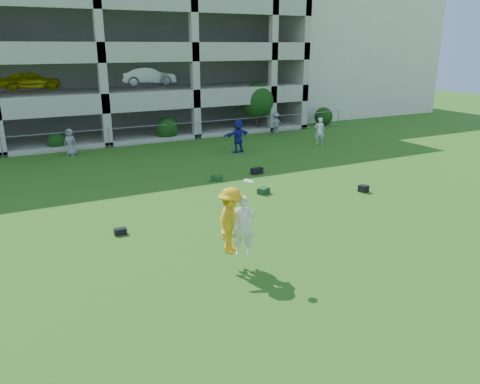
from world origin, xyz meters
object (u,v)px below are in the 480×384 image
stucco_building (323,57)px  parking_garage (77,47)px  bystander_c (70,142)px  bystander_d (238,136)px  bystander_e (319,131)px  bystander_f (276,123)px  frisbee_contest (234,222)px  crate_d (363,189)px

stucco_building → parking_garage: size_ratio=0.53×
parking_garage → bystander_c: bearing=-103.9°
bystander_d → bystander_e: (5.60, -0.47, -0.10)m
bystander_d → parking_garage: (-6.50, 13.65, 5.03)m
bystander_d → parking_garage: size_ratio=0.07×
bystander_f → frisbee_contest: 21.25m
bystander_d → parking_garage: 15.94m
bystander_c → bystander_f: size_ratio=0.99×
crate_d → frisbee_contest: frisbee_contest is taller
frisbee_contest → stucco_building: bearing=49.3°
stucco_building → bystander_f: stucco_building is taller
bystander_c → parking_garage: parking_garage is taller
bystander_c → crate_d: (10.19, -13.25, -0.63)m
bystander_e → crate_d: size_ratio=5.03×
bystander_f → parking_garage: size_ratio=0.05×
frisbee_contest → bystander_f: bearing=55.1°
bystander_c → frisbee_contest: 17.27m
crate_d → frisbee_contest: bearing=-154.8°
stucco_building → bystander_d: size_ratio=8.15×
bystander_f → bystander_e: bearing=97.9°
stucco_building → crate_d: bearing=-123.0°
bystander_e → frisbee_contest: 18.18m
stucco_building → crate_d: stucco_building is taller
bystander_d → bystander_f: bearing=-155.3°
crate_d → bystander_e: bearing=64.3°
bystander_d → bystander_c: bearing=-35.6°
stucco_building → bystander_c: (-25.47, -10.26, -4.22)m
frisbee_contest → bystander_d: bearing=62.3°
stucco_building → bystander_e: (-10.90, -14.42, -4.12)m
bystander_d → crate_d: bystander_d is taller
bystander_e → crate_d: (-4.38, -9.10, -0.73)m
bystander_c → frisbee_contest: bearing=-43.6°
bystander_f → parking_garage: bearing=-38.9°
bystander_c → crate_d: 16.73m
bystander_c → parking_garage: (2.47, 9.96, 5.24)m
bystander_e → bystander_d: bearing=19.0°
bystander_e → parking_garage: (-12.10, 14.12, 5.13)m
bystander_c → parking_garage: 11.52m
bystander_f → parking_garage: parking_garage is taller
bystander_d → parking_garage: bearing=-77.7°
bystander_c → bystander_d: bystander_d is taller
bystander_c → parking_garage: size_ratio=0.05×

